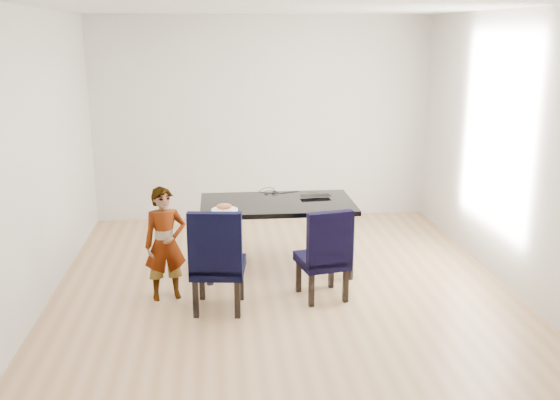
{
  "coord_description": "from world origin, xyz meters",
  "views": [
    {
      "loc": [
        -0.61,
        -5.79,
        2.47
      ],
      "look_at": [
        0.0,
        0.2,
        0.85
      ],
      "focal_mm": 40.0,
      "sensor_mm": 36.0,
      "label": 1
    }
  ],
  "objects": [
    {
      "name": "child",
      "position": [
        -1.12,
        -0.15,
        0.55
      ],
      "size": [
        0.45,
        0.35,
        1.09
      ],
      "primitive_type": "imported",
      "rotation": [
        0.0,
        0.0,
        0.23
      ],
      "color": "orange",
      "rests_on": "floor"
    },
    {
      "name": "wall_front",
      "position": [
        0.0,
        -2.5,
        1.35
      ],
      "size": [
        4.5,
        0.01,
        2.7
      ],
      "primitive_type": "cube",
      "color": "silver",
      "rests_on": "ground"
    },
    {
      "name": "chair_left",
      "position": [
        -0.63,
        -0.44,
        0.49
      ],
      "size": [
        0.53,
        0.54,
        0.98
      ],
      "primitive_type": "cube",
      "rotation": [
        0.0,
        0.0,
        -0.12
      ],
      "color": "black",
      "rests_on": "floor"
    },
    {
      "name": "dining_table",
      "position": [
        0.0,
        0.5,
        0.38
      ],
      "size": [
        1.6,
        0.9,
        0.75
      ],
      "primitive_type": "cube",
      "color": "black",
      "rests_on": "floor"
    },
    {
      "name": "wall_back",
      "position": [
        0.0,
        2.5,
        1.35
      ],
      "size": [
        4.5,
        0.01,
        2.7
      ],
      "primitive_type": "cube",
      "color": "beige",
      "rests_on": "ground"
    },
    {
      "name": "laptop",
      "position": [
        0.43,
        0.67,
        0.76
      ],
      "size": [
        0.34,
        0.24,
        0.03
      ],
      "primitive_type": "imported",
      "rotation": [
        0.0,
        0.0,
        3.23
      ],
      "color": "black",
      "rests_on": "dining_table"
    },
    {
      "name": "sandwich",
      "position": [
        -0.56,
        0.22,
        0.8
      ],
      "size": [
        0.17,
        0.11,
        0.06
      ],
      "primitive_type": "ellipsoid",
      "rotation": [
        0.0,
        0.0,
        0.23
      ],
      "color": "#B56D40",
      "rests_on": "plate"
    },
    {
      "name": "floor",
      "position": [
        0.0,
        0.0,
        -0.01
      ],
      "size": [
        4.5,
        5.0,
        0.01
      ],
      "primitive_type": "cube",
      "color": "tan",
      "rests_on": "ground"
    },
    {
      "name": "cable_tangle",
      "position": [
        -0.03,
        0.85,
        0.75
      ],
      "size": [
        0.2,
        0.2,
        0.01
      ],
      "primitive_type": "torus",
      "rotation": [
        0.0,
        0.0,
        -0.37
      ],
      "color": "black",
      "rests_on": "dining_table"
    },
    {
      "name": "wall_right",
      "position": [
        2.25,
        0.0,
        1.35
      ],
      "size": [
        0.01,
        5.0,
        2.7
      ],
      "primitive_type": "cube",
      "color": "white",
      "rests_on": "ground"
    },
    {
      "name": "plate",
      "position": [
        -0.56,
        0.21,
        0.76
      ],
      "size": [
        0.33,
        0.33,
        0.01
      ],
      "primitive_type": "cylinder",
      "rotation": [
        0.0,
        0.0,
        0.29
      ],
      "color": "white",
      "rests_on": "dining_table"
    },
    {
      "name": "ceiling",
      "position": [
        0.0,
        0.0,
        2.71
      ],
      "size": [
        4.5,
        5.0,
        0.01
      ],
      "primitive_type": "cube",
      "color": "white",
      "rests_on": "wall_back"
    },
    {
      "name": "chair_right",
      "position": [
        0.35,
        -0.28,
        0.45
      ],
      "size": [
        0.52,
        0.53,
        0.9
      ],
      "primitive_type": "cube",
      "rotation": [
        0.0,
        0.0,
        0.21
      ],
      "color": "black",
      "rests_on": "floor"
    },
    {
      "name": "wall_left",
      "position": [
        -2.25,
        0.0,
        1.35
      ],
      "size": [
        0.01,
        5.0,
        2.7
      ],
      "primitive_type": "cube",
      "color": "silver",
      "rests_on": "ground"
    }
  ]
}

